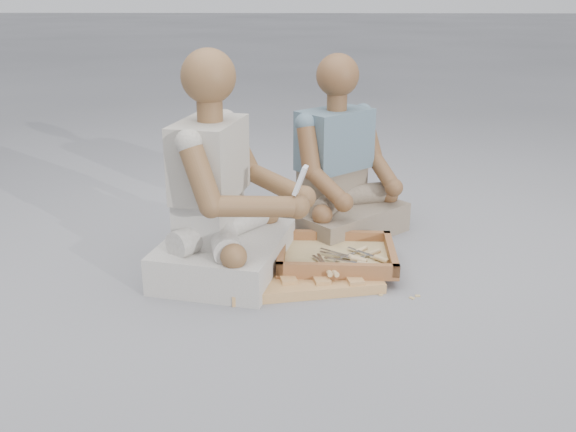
{
  "coord_description": "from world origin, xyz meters",
  "views": [
    {
      "loc": [
        0.08,
        -2.23,
        1.17
      ],
      "look_at": [
        0.01,
        0.2,
        0.3
      ],
      "focal_mm": 40.0,
      "sensor_mm": 36.0,
      "label": 1
    }
  ],
  "objects_px": {
    "companion": "(339,175)",
    "tool_tray": "(336,256)",
    "craftsman": "(222,201)",
    "carved_panel": "(300,274)"
  },
  "relations": [
    {
      "from": "carved_panel",
      "to": "companion",
      "type": "bearing_deg",
      "value": 72.32
    },
    {
      "from": "carved_panel",
      "to": "craftsman",
      "type": "relative_size",
      "value": 0.66
    },
    {
      "from": "carved_panel",
      "to": "companion",
      "type": "xyz_separation_m",
      "value": [
        0.18,
        0.57,
        0.27
      ]
    },
    {
      "from": "tool_tray",
      "to": "craftsman",
      "type": "relative_size",
      "value": 0.54
    },
    {
      "from": "carved_panel",
      "to": "tool_tray",
      "type": "relative_size",
      "value": 1.22
    },
    {
      "from": "tool_tray",
      "to": "craftsman",
      "type": "xyz_separation_m",
      "value": [
        -0.49,
        -0.04,
        0.26
      ]
    },
    {
      "from": "companion",
      "to": "tool_tray",
      "type": "bearing_deg",
      "value": 44.45
    },
    {
      "from": "craftsman",
      "to": "companion",
      "type": "relative_size",
      "value": 1.08
    },
    {
      "from": "companion",
      "to": "carved_panel",
      "type": "bearing_deg",
      "value": 30.07
    },
    {
      "from": "craftsman",
      "to": "companion",
      "type": "xyz_separation_m",
      "value": [
        0.52,
        0.51,
        -0.03
      ]
    }
  ]
}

